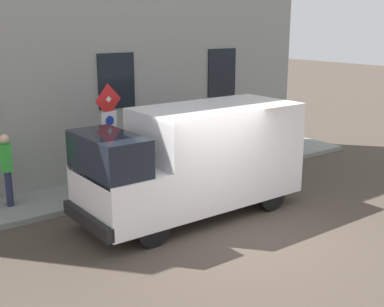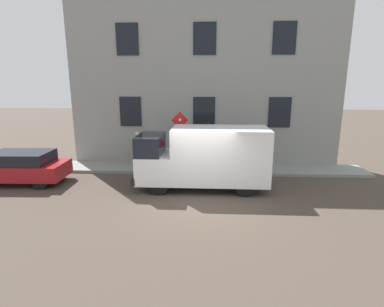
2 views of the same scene
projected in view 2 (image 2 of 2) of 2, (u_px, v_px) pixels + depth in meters
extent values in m
plane|color=#473C33|center=(201.00, 201.00, 10.98)|extent=(80.00, 80.00, 0.00)
cube|color=gray|center=(203.00, 169.00, 14.95)|extent=(1.79, 15.68, 0.14)
cube|color=gray|center=(204.00, 80.00, 15.17)|extent=(0.70, 13.68, 8.74)
cube|color=black|center=(280.00, 112.00, 14.96)|extent=(0.06, 1.10, 1.50)
cube|color=black|center=(204.00, 112.00, 15.17)|extent=(0.06, 1.10, 1.50)
cube|color=black|center=(131.00, 112.00, 15.38)|extent=(0.06, 1.10, 1.50)
cube|color=black|center=(284.00, 38.00, 14.16)|extent=(0.06, 1.10, 1.50)
cube|color=black|center=(205.00, 39.00, 14.37)|extent=(0.06, 1.10, 1.50)
cube|color=black|center=(127.00, 39.00, 14.58)|extent=(0.06, 1.10, 1.50)
cylinder|color=#474C47|center=(180.00, 143.00, 14.06)|extent=(0.09, 0.09, 2.66)
pyramid|color=silver|center=(180.00, 120.00, 13.74)|extent=(0.14, 0.50, 0.50)
pyramid|color=red|center=(180.00, 120.00, 13.74)|extent=(0.13, 0.55, 0.56)
cube|color=white|center=(180.00, 132.00, 13.88)|extent=(0.13, 0.44, 0.56)
cylinder|color=#1933B2|center=(180.00, 131.00, 13.84)|extent=(0.06, 0.24, 0.24)
pyramid|color=silver|center=(180.00, 144.00, 13.99)|extent=(0.14, 0.50, 0.50)
pyramid|color=red|center=(180.00, 144.00, 13.99)|extent=(0.13, 0.55, 0.56)
cube|color=white|center=(220.00, 155.00, 12.08)|extent=(2.00, 3.80, 2.18)
cube|color=white|center=(156.00, 167.00, 12.35)|extent=(2.00, 1.40, 1.10)
cube|color=black|center=(150.00, 145.00, 12.15)|extent=(1.92, 0.98, 0.84)
cube|color=black|center=(139.00, 175.00, 12.47)|extent=(2.00, 0.16, 0.28)
cylinder|color=black|center=(159.00, 185.00, 11.59)|extent=(0.22, 0.76, 0.76)
cylinder|color=black|center=(165.00, 172.00, 13.30)|extent=(0.22, 0.76, 0.76)
cylinder|color=black|center=(246.00, 187.00, 11.41)|extent=(0.22, 0.76, 0.76)
cylinder|color=black|center=(241.00, 173.00, 13.12)|extent=(0.22, 0.76, 0.76)
cube|color=maroon|center=(18.00, 170.00, 12.90)|extent=(1.90, 4.06, 0.64)
cube|color=black|center=(21.00, 159.00, 12.78)|extent=(1.70, 2.46, 0.60)
cylinder|color=black|center=(0.00, 171.00, 13.74)|extent=(0.20, 0.61, 0.60)
cylinder|color=black|center=(40.00, 182.00, 12.18)|extent=(0.20, 0.61, 0.60)
cylinder|color=black|center=(58.00, 171.00, 13.69)|extent=(0.20, 0.61, 0.60)
torus|color=black|center=(235.00, 159.00, 15.13)|extent=(0.19, 0.67, 0.66)
torus|color=black|center=(256.00, 160.00, 15.01)|extent=(0.19, 0.67, 0.66)
cylinder|color=purple|center=(242.00, 156.00, 15.05)|extent=(0.07, 0.60, 0.60)
cylinder|color=purple|center=(244.00, 150.00, 14.98)|extent=(0.08, 0.73, 0.07)
cylinder|color=purple|center=(250.00, 156.00, 15.01)|extent=(0.05, 0.19, 0.55)
cylinder|color=purple|center=(252.00, 161.00, 15.05)|extent=(0.06, 0.43, 0.12)
cylinder|color=purple|center=(236.00, 155.00, 15.07)|extent=(0.04, 0.09, 0.50)
cube|color=black|center=(251.00, 150.00, 14.93)|extent=(0.09, 0.20, 0.06)
cylinder|color=#262626|center=(237.00, 149.00, 15.00)|extent=(0.46, 0.06, 0.03)
torus|color=black|center=(218.00, 159.00, 15.18)|extent=(0.16, 0.67, 0.66)
torus|color=black|center=(239.00, 160.00, 15.07)|extent=(0.16, 0.67, 0.66)
cylinder|color=black|center=(224.00, 155.00, 15.09)|extent=(0.07, 0.60, 0.60)
cylinder|color=black|center=(226.00, 150.00, 15.02)|extent=(0.07, 0.73, 0.07)
cylinder|color=black|center=(232.00, 156.00, 15.06)|extent=(0.05, 0.19, 0.55)
cylinder|color=black|center=(234.00, 160.00, 15.10)|extent=(0.06, 0.43, 0.12)
cylinder|color=black|center=(218.00, 154.00, 15.12)|extent=(0.04, 0.09, 0.50)
cube|color=black|center=(233.00, 150.00, 14.98)|extent=(0.09, 0.20, 0.06)
cylinder|color=#262626|center=(219.00, 149.00, 15.05)|extent=(0.46, 0.05, 0.03)
torus|color=black|center=(200.00, 159.00, 15.24)|extent=(0.21, 0.67, 0.66)
torus|color=black|center=(221.00, 160.00, 15.11)|extent=(0.21, 0.67, 0.66)
cylinder|color=orange|center=(207.00, 155.00, 15.15)|extent=(0.08, 0.60, 0.60)
cylinder|color=orange|center=(208.00, 150.00, 15.08)|extent=(0.09, 0.73, 0.07)
cylinder|color=orange|center=(214.00, 156.00, 15.11)|extent=(0.05, 0.19, 0.55)
cylinder|color=orange|center=(217.00, 160.00, 15.14)|extent=(0.07, 0.43, 0.12)
cylinder|color=orange|center=(201.00, 154.00, 15.18)|extent=(0.04, 0.09, 0.50)
cube|color=black|center=(216.00, 150.00, 15.03)|extent=(0.09, 0.21, 0.06)
cylinder|color=#262626|center=(201.00, 148.00, 15.11)|extent=(0.46, 0.06, 0.03)
cylinder|color=#262B47|center=(139.00, 157.00, 15.32)|extent=(0.16, 0.16, 0.85)
cylinder|color=#262B47|center=(137.00, 157.00, 15.16)|extent=(0.16, 0.16, 0.85)
cube|color=green|center=(138.00, 143.00, 15.07)|extent=(0.46, 0.36, 0.62)
sphere|color=beige|center=(137.00, 134.00, 14.97)|extent=(0.22, 0.22, 0.22)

